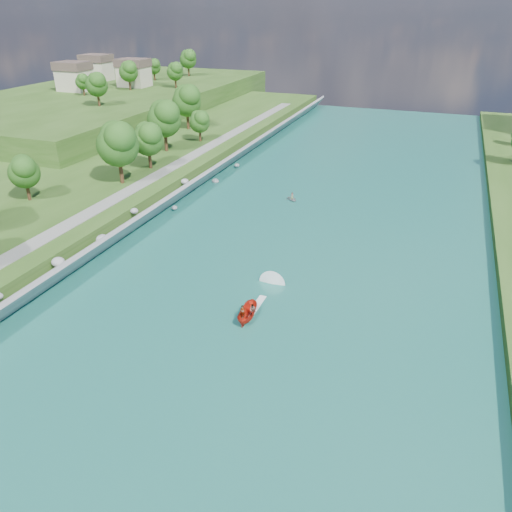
% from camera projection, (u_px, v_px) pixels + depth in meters
% --- Properties ---
extents(ground, '(260.00, 260.00, 0.00)m').
position_uv_depth(ground, '(236.00, 339.00, 54.91)').
color(ground, '#2D5119').
rests_on(ground, ground).
extents(river_water, '(55.00, 240.00, 0.10)m').
position_uv_depth(river_water, '(290.00, 261.00, 71.55)').
color(river_water, '#175750').
rests_on(river_water, ground).
extents(berm_west, '(45.00, 240.00, 3.50)m').
position_uv_depth(berm_west, '(15.00, 205.00, 86.59)').
color(berm_west, '#2D5119').
rests_on(berm_west, ground).
extents(ridge_west, '(60.00, 120.00, 9.00)m').
position_uv_depth(ridge_west, '(112.00, 104.00, 158.11)').
color(ridge_west, '#2D5119').
rests_on(ridge_west, ground).
extents(riprap_bank, '(3.75, 236.00, 4.10)m').
position_uv_depth(riprap_bank, '(131.00, 226.00, 78.18)').
color(riprap_bank, slate).
rests_on(riprap_bank, ground).
extents(riverside_path, '(3.00, 200.00, 0.10)m').
position_uv_depth(riverside_path, '(98.00, 208.00, 80.24)').
color(riverside_path, gray).
rests_on(riverside_path, berm_west).
extents(ridge_houses, '(29.50, 29.50, 8.40)m').
position_uv_depth(ridge_houses, '(102.00, 72.00, 160.24)').
color(ridge_houses, beige).
rests_on(ridge_houses, ridge_west).
extents(trees_ridge, '(22.59, 67.75, 10.85)m').
position_uv_depth(trees_ridge, '(148.00, 71.00, 156.47)').
color(trees_ridge, '#155118').
rests_on(trees_ridge, ridge_west).
extents(motorboat, '(3.60, 19.07, 2.01)m').
position_uv_depth(motorboat, '(251.00, 308.00, 58.96)').
color(motorboat, red).
rests_on(motorboat, river_water).
extents(raft, '(3.17, 3.13, 1.48)m').
position_uv_depth(raft, '(292.00, 198.00, 93.16)').
color(raft, gray).
rests_on(raft, river_water).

